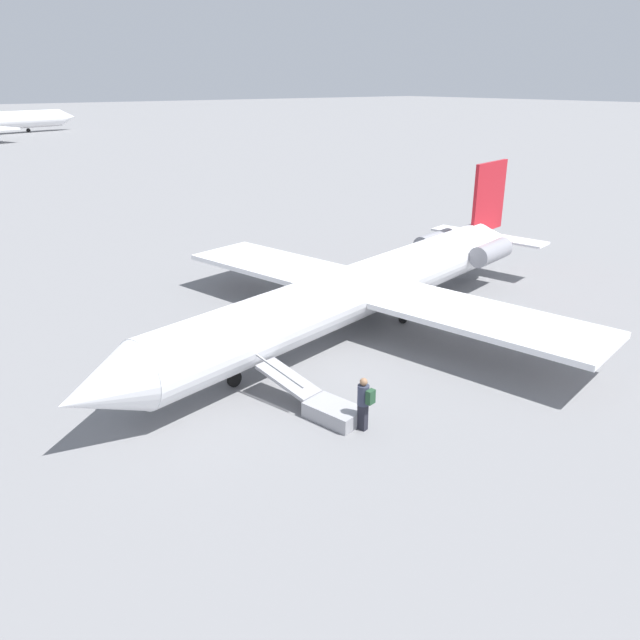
# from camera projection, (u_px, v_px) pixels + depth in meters

# --- Properties ---
(ground_plane) EXTENTS (600.00, 600.00, 0.00)m
(ground_plane) POSITION_uv_depth(u_px,v_px,m) (355.00, 331.00, 26.71)
(ground_plane) COLOR slate
(airplane_main) EXTENTS (26.58, 20.41, 6.04)m
(airplane_main) POSITION_uv_depth(u_px,v_px,m) (368.00, 286.00, 26.64)
(airplane_main) COLOR white
(airplane_main) RESTS_ON ground
(boarding_stairs) EXTENTS (1.84, 4.13, 1.57)m
(boarding_stairs) POSITION_uv_depth(u_px,v_px,m) (324.00, 405.00, 19.84)
(boarding_stairs) COLOR #99999E
(boarding_stairs) RESTS_ON ground
(passenger) EXTENTS (0.39, 0.56, 1.74)m
(passenger) POSITION_uv_depth(u_px,v_px,m) (364.00, 400.00, 18.80)
(passenger) COLOR #23232D
(passenger) RESTS_ON ground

